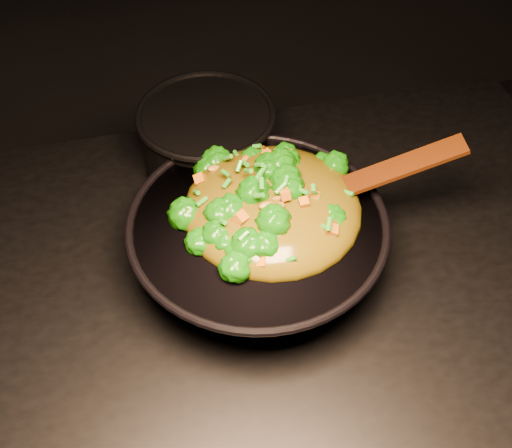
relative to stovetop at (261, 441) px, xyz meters
name	(u,v)px	position (x,y,z in m)	size (l,w,h in m)	color
stovetop	(261,441)	(0.00, 0.00, 0.00)	(1.20, 0.90, 0.90)	black
wok	(258,245)	(0.01, 0.09, 0.50)	(0.36, 0.36, 0.10)	black
stir_fry	(273,190)	(0.04, 0.10, 0.60)	(0.26, 0.26, 0.09)	#156907
spatula	(379,174)	(0.20, 0.10, 0.59)	(0.25, 0.04, 0.01)	#331806
back_pot	(208,141)	(-0.02, 0.32, 0.51)	(0.22, 0.22, 0.13)	black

